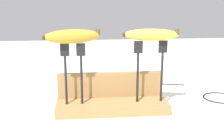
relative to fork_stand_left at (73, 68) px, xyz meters
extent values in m
plane|color=white|center=(0.11, 0.01, -0.14)|extent=(3.00, 3.00, 0.00)
cube|color=#A87F4C|center=(0.11, 0.01, -0.12)|extent=(0.34, 0.12, 0.03)
cube|color=#A87F4C|center=(0.11, 0.06, -0.07)|extent=(0.33, 0.02, 0.08)
cylinder|color=black|center=(-0.02, 0.00, -0.04)|extent=(0.01, 0.01, 0.15)
cube|color=black|center=(-0.02, 0.00, 0.06)|extent=(0.03, 0.00, 0.04)
cylinder|color=black|center=(0.02, 0.00, -0.04)|extent=(0.01, 0.01, 0.15)
cube|color=black|center=(0.02, 0.00, 0.06)|extent=(0.03, 0.00, 0.04)
cylinder|color=black|center=(0.19, 0.00, -0.03)|extent=(0.01, 0.01, 0.15)
cube|color=black|center=(0.19, 0.00, 0.06)|extent=(0.03, 0.00, 0.04)
cylinder|color=black|center=(0.26, 0.00, -0.03)|extent=(0.01, 0.01, 0.15)
cube|color=black|center=(0.26, 0.00, 0.06)|extent=(0.03, 0.00, 0.04)
ellipsoid|color=gold|center=(0.00, 0.00, 0.09)|extent=(0.17, 0.07, 0.04)
cylinder|color=brown|center=(0.07, 0.02, 0.10)|extent=(0.01, 0.01, 0.02)
sphere|color=#3F2D19|center=(-0.08, -0.02, 0.09)|extent=(0.01, 0.01, 0.01)
ellipsoid|color=#DBD147|center=(0.23, 0.00, 0.10)|extent=(0.16, 0.06, 0.04)
cylinder|color=brown|center=(0.30, -0.01, 0.10)|extent=(0.01, 0.01, 0.02)
sphere|color=#3F2D19|center=(0.15, 0.01, 0.10)|extent=(0.01, 0.01, 0.01)
cylinder|color=black|center=(0.01, 0.28, -0.13)|extent=(0.02, 0.16, 0.01)
cube|color=black|center=(0.01, 0.18, -0.13)|extent=(0.03, 0.04, 0.01)
cylinder|color=black|center=(0.36, 0.25, -0.13)|extent=(0.13, 0.04, 0.01)
cube|color=black|center=(0.28, 0.27, -0.13)|extent=(0.04, 0.03, 0.01)
torus|color=black|center=(0.49, 0.08, -0.13)|extent=(0.11, 0.11, 0.01)
camera|label=1|loc=(0.03, -0.84, 0.20)|focal=47.41mm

